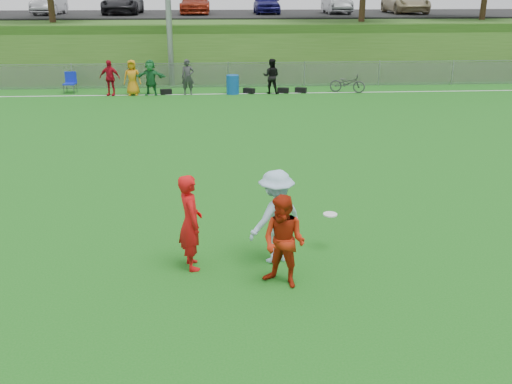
{
  "coord_description": "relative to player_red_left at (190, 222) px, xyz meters",
  "views": [
    {
      "loc": [
        -0.59,
        -10.05,
        5.12
      ],
      "look_at": [
        0.13,
        0.5,
        1.24
      ],
      "focal_mm": 40.0,
      "sensor_mm": 36.0,
      "label": 1
    }
  ],
  "objects": [
    {
      "name": "player_blue",
      "position": [
        1.62,
        0.15,
        0.0
      ],
      "size": [
        1.38,
        1.26,
        1.86
      ],
      "primitive_type": "imported",
      "rotation": [
        0.0,
        0.0,
        3.76
      ],
      "color": "#A5C7E5",
      "rests_on": "ground"
    },
    {
      "name": "player_red_center",
      "position": [
        1.67,
        -0.81,
        -0.08
      ],
      "size": [
        1.05,
        1.0,
        1.7
      ],
      "primitive_type": "imported",
      "rotation": [
        0.0,
        0.0,
        -0.59
      ],
      "color": "#AE220C",
      "rests_on": "ground"
    },
    {
      "name": "berm",
      "position": [
        1.15,
        31.19,
        0.57
      ],
      "size": [
        120.0,
        18.0,
        3.0
      ],
      "primitive_type": "cube",
      "color": "#284F16",
      "rests_on": "ground"
    },
    {
      "name": "sideline_far",
      "position": [
        1.15,
        18.19,
        -0.92
      ],
      "size": [
        60.0,
        0.1,
        0.01
      ],
      "primitive_type": "cube",
      "color": "white",
      "rests_on": "ground"
    },
    {
      "name": "frisbee",
      "position": [
        2.76,
        0.59,
        -0.16
      ],
      "size": [
        0.29,
        0.29,
        0.03
      ],
      "color": "white",
      "rests_on": "ground"
    },
    {
      "name": "recycling_bin",
      "position": [
        1.32,
        18.2,
        -0.47
      ],
      "size": [
        0.79,
        0.79,
        0.92
      ],
      "primitive_type": "cylinder",
      "rotation": [
        0.0,
        0.0,
        0.36
      ],
      "color": "#0E4A9D",
      "rests_on": "ground"
    },
    {
      "name": "camp_chair",
      "position": [
        -6.72,
        19.02,
        -0.63
      ],
      "size": [
        0.6,
        0.61,
        1.02
      ],
      "rotation": [
        0.0,
        0.0,
        -0.06
      ],
      "color": "#1021B4",
      "rests_on": "ground"
    },
    {
      "name": "player_red_left",
      "position": [
        0.0,
        0.0,
        0.0
      ],
      "size": [
        0.6,
        0.77,
        1.86
      ],
      "primitive_type": "imported",
      "rotation": [
        0.0,
        0.0,
        1.82
      ],
      "color": "red",
      "rests_on": "ground"
    },
    {
      "name": "gear_bags",
      "position": [
        2.17,
        18.29,
        -0.8
      ],
      "size": [
        7.27,
        0.56,
        0.26
      ],
      "color": "black",
      "rests_on": "ground"
    },
    {
      "name": "bicycle",
      "position": [
        7.03,
        18.23,
        -0.47
      ],
      "size": [
        1.86,
        1.18,
        0.92
      ],
      "primitive_type": "imported",
      "rotation": [
        0.0,
        0.0,
        1.22
      ],
      "color": "#2F2F32",
      "rests_on": "ground"
    },
    {
      "name": "spectator_row",
      "position": [
        -1.68,
        18.19,
        -0.08
      ],
      "size": [
        8.83,
        0.83,
        1.69
      ],
      "color": "#B00C1D",
      "rests_on": "ground"
    },
    {
      "name": "fence",
      "position": [
        1.15,
        20.19,
        -0.28
      ],
      "size": [
        58.0,
        0.06,
        1.3
      ],
      "color": "gray",
      "rests_on": "ground"
    },
    {
      "name": "ground",
      "position": [
        1.15,
        0.19,
        -0.93
      ],
      "size": [
        120.0,
        120.0,
        0.0
      ],
      "primitive_type": "plane",
      "color": "#166114",
      "rests_on": "ground"
    },
    {
      "name": "car_row",
      "position": [
        -0.02,
        32.19,
        2.89
      ],
      "size": [
        32.04,
        5.18,
        1.44
      ],
      "color": "white",
      "rests_on": "parking_lot"
    },
    {
      "name": "parking_lot",
      "position": [
        1.15,
        33.19,
        2.12
      ],
      "size": [
        120.0,
        12.0,
        0.1
      ],
      "primitive_type": "cube",
      "color": "black",
      "rests_on": "berm"
    }
  ]
}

